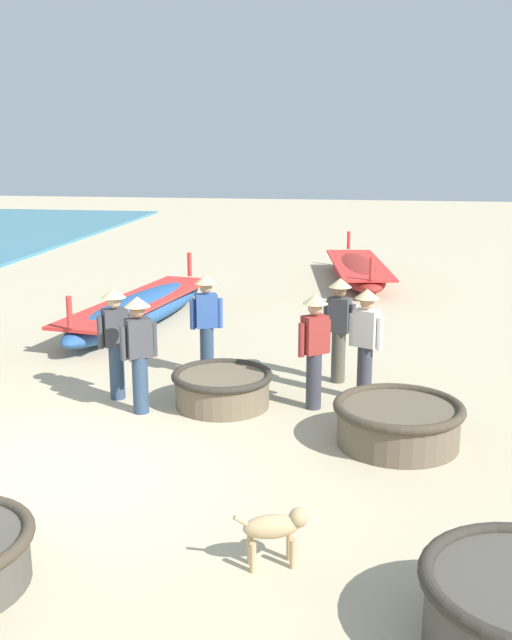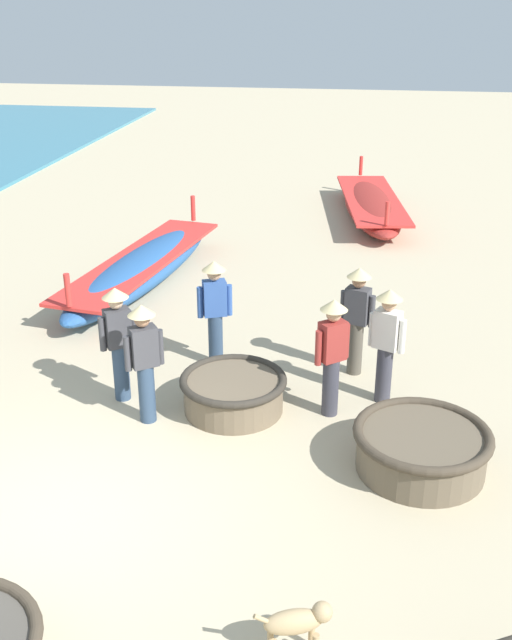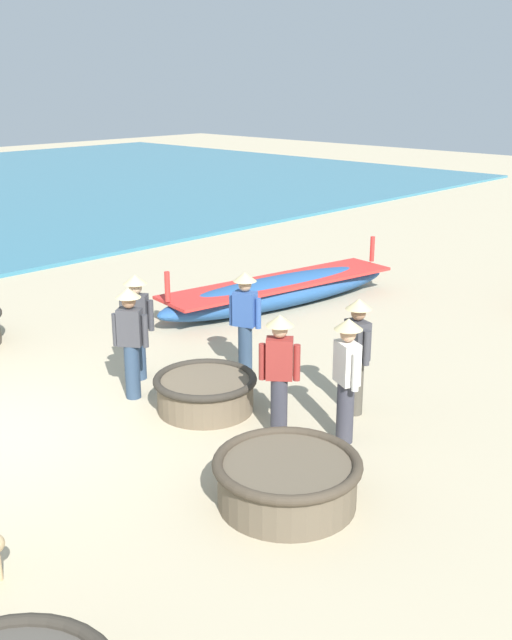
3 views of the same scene
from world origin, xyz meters
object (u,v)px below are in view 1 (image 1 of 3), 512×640
Objects in this scene: long_boat_ochre_hull at (140,309)px; fisherman_with_hat at (206,319)px; coracle_far_left at (222,387)px; fisherman_standing_left at (314,344)px; fisherman_hauling at (139,347)px; fisherman_by_coracle at (339,323)px; fisherman_standing_right at (115,336)px; long_boat_green_hull at (358,270)px; coracle_beside_post at (398,422)px; dog at (276,528)px; fisherman_crouching at (366,337)px.

long_boat_ochre_hull is 3.49× the size of fisherman_with_hat.
coracle_far_left is 1.58m from fisherman_with_hat.
fisherman_hauling is at bearing -167.18° from fisherman_standing_left.
fisherman_by_coracle is 1.00× the size of fisherman_standing_right.
coracle_far_left is at bearing -59.61° from long_boat_ochre_hull.
fisherman_hauling is (-2.81, -10.39, 0.65)m from long_boat_green_hull.
coracle_far_left is 0.87× the size of fisherman_by_coracle.
coracle_beside_post is 2.50× the size of dog.
coracle_beside_post is at bearing -47.36° from long_boat_ochre_hull.
dog is at bearing -90.23° from fisherman_standing_left.
fisherman_crouching is (-0.44, 1.62, 0.66)m from coracle_beside_post.
coracle_beside_post is 0.99× the size of fisherman_hauling.
long_boat_green_hull reaches higher than dog.
long_boat_ochre_hull is 5.19m from fisherman_hauling.
coracle_far_left is 0.25× the size of long_boat_ochre_hull.
fisherman_by_coracle reaches higher than coracle_beside_post.
long_boat_green_hull is 3.29× the size of fisherman_standing_left.
dog is (-0.02, -4.11, -0.59)m from fisherman_standing_left.
fisherman_crouching is at bearing -40.07° from long_boat_ochre_hull.
long_boat_ochre_hull is at bearing 123.80° from fisherman_with_hat.
coracle_beside_post is 3.86m from fisherman_with_hat.
long_boat_green_hull is 10.79m from fisherman_hauling.
fisherman_with_hat is 1.00× the size of fisherman_standing_right.
coracle_far_left is at bearing -164.15° from fisherman_crouching.
fisherman_standing_left is 1.29m from fisherman_by_coracle.
long_boat_ochre_hull reaches higher than dog.
fisherman_by_coracle is at bearing 33.95° from fisherman_hauling.
fisherman_crouching is 1.00× the size of fisherman_standing_right.
long_boat_ochre_hull is at bearing 103.13° from fisherman_standing_right.
dog is (1.29, -4.01, 0.09)m from coracle_far_left.
fisherman_standing_left is 4.15m from dog.
coracle_far_left is at bearing 107.84° from dog.
dog is (3.91, -8.48, 0.04)m from long_boat_ochre_hull.
fisherman_crouching and fisherman_standing_right have the same top height.
fisherman_crouching is at bearing 33.79° from fisherman_standing_left.
fisherman_standing_right is at bearing -172.12° from fisherman_crouching.
fisherman_hauling is (-3.09, -1.02, 0.00)m from fisherman_crouching.
fisherman_with_hat is (-2.97, 2.37, 0.66)m from coracle_beside_post.
fisherman_standing_left is at bearing 0.51° from fisherman_standing_right.
fisherman_with_hat is at bearing -179.18° from fisherman_by_coracle.
fisherman_standing_right is (-4.05, 1.12, 0.66)m from coracle_beside_post.
fisherman_with_hat is 1.00× the size of fisherman_hauling.
fisherman_with_hat reaches higher than coracle_far_left.
fisherman_crouching is 1.00× the size of fisherman_hauling.
coracle_far_left is 5.19m from long_boat_ochre_hull.
coracle_beside_post is 0.30× the size of long_boat_green_hull.
coracle_beside_post is 11.02m from long_boat_green_hull.
fisherman_with_hat is at bearing 146.04° from fisherman_standing_left.
fisherman_standing_right is at bearing 177.40° from coracle_far_left.
coracle_far_left is 4.21m from dog.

